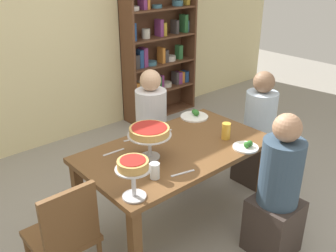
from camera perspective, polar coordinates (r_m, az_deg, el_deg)
name	(u,v)px	position (r m, az deg, el deg)	size (l,w,h in m)	color
ground_plane	(176,223)	(3.31, 1.17, -14.69)	(12.00, 12.00, 0.00)	gray
rear_partition	(44,25)	(4.50, -18.44, 14.45)	(8.00, 0.12, 2.80)	beige
dining_table	(176,158)	(2.95, 1.28, -5.00)	(1.49, 0.85, 0.74)	brown
bookshelf	(158,37)	(5.15, -1.57, 13.52)	(1.10, 0.30, 2.21)	brown
diner_far_right	(152,134)	(3.69, -2.54, -1.26)	(0.34, 0.34, 1.15)	#382D28
diner_head_east	(258,137)	(3.74, 13.62, -1.60)	(0.34, 0.34, 1.15)	#382D28
diner_near_right	(277,197)	(2.89, 16.41, -10.36)	(0.34, 0.34, 1.15)	#382D28
chair_head_west	(65,235)	(2.55, -15.51, -15.77)	(0.40, 0.40, 0.87)	brown
deep_dish_pizza_stand	(149,133)	(2.68, -2.87, -1.07)	(0.32, 0.32, 0.25)	silver
personal_pizza_stand	(133,169)	(2.24, -5.38, -6.58)	(0.22, 0.22, 0.26)	silver
salad_plate_near_diner	(195,115)	(3.45, 4.12, 1.64)	(0.26, 0.26, 0.07)	white
salad_plate_far_diner	(246,146)	(2.95, 11.93, -3.08)	(0.20, 0.20, 0.06)	white
beer_glass_amber_tall	(226,131)	(3.05, 8.90, -0.76)	(0.07, 0.07, 0.14)	gold
water_glass_clear_near	(155,171)	(2.50, -2.05, -6.88)	(0.07, 0.07, 0.11)	white
cutlery_fork_near	(162,132)	(3.15, -0.92, -0.88)	(0.18, 0.02, 0.01)	silver
cutlery_knife_near	(183,173)	(2.57, 2.28, -7.25)	(0.18, 0.02, 0.01)	silver
cutlery_fork_far	(134,139)	(3.04, -5.24, -1.99)	(0.18, 0.02, 0.01)	silver
cutlery_knife_far	(114,152)	(2.86, -8.32, -3.99)	(0.18, 0.02, 0.01)	silver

